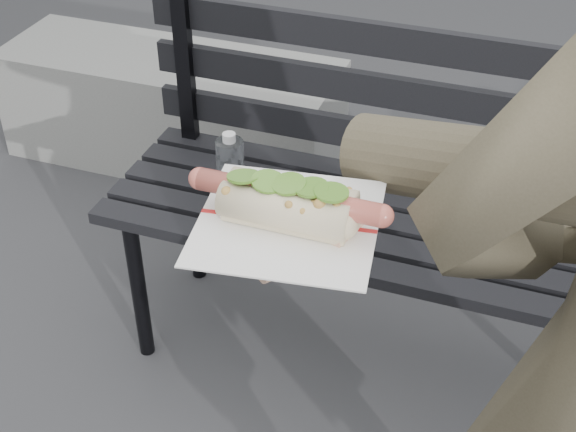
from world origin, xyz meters
TOP-DOWN VIEW (x-y plane):
  - park_bench at (-0.09, 0.90)m, footprint 1.50×0.44m
  - concrete_block at (-1.11, 1.59)m, footprint 1.20×0.40m
  - held_hotdog at (0.11, 0.05)m, footprint 0.64×0.32m

SIDE VIEW (x-z plane):
  - concrete_block at x=-1.11m, z-range 0.00..0.40m
  - park_bench at x=-0.09m, z-range 0.08..0.96m
  - held_hotdog at x=0.11m, z-range 1.04..1.24m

